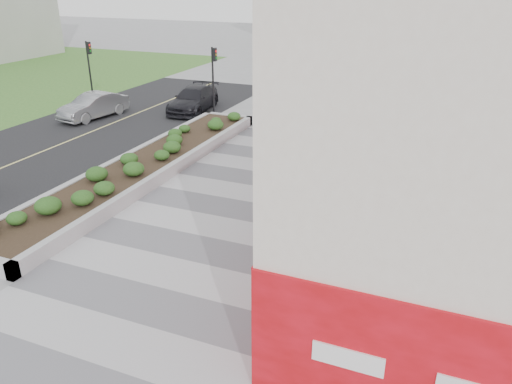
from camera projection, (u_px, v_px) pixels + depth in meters
ground at (168, 276)px, 14.85m from camera, size 160.00×160.00×0.00m
walkway at (214, 232)px, 17.39m from camera, size 8.00×36.00×0.01m
building at (452, 101)px, 18.44m from camera, size 6.04×24.08×8.00m
planter at (145, 164)px, 22.54m from camera, size 3.00×18.00×0.90m
street at (36, 154)px, 24.97m from camera, size 10.00×40.00×0.00m
traffic_signal_near at (214, 71)px, 31.11m from camera, size 0.33×0.28×4.20m
traffic_signal_far at (89, 63)px, 33.89m from camera, size 0.33×0.28×4.20m
manhole_cover at (227, 235)px, 17.22m from camera, size 0.44×0.44×0.01m
skateboarder at (270, 205)px, 17.69m from camera, size 0.50×0.74×1.49m
car_silver at (93, 106)px, 31.04m from camera, size 2.34×4.82×1.52m
car_dark at (193, 99)px, 32.69m from camera, size 2.78×5.48×1.52m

